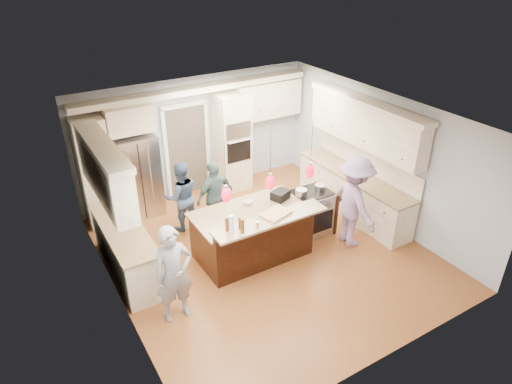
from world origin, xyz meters
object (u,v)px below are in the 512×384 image
at_px(island_range, 311,212).
at_px(person_far_left, 181,197).
at_px(kitchen_island, 252,233).
at_px(refrigerator, 137,176).
at_px(person_bar_end, 174,274).

xyz_separation_m(island_range, person_far_left, (-2.15, 1.45, 0.28)).
height_order(kitchen_island, person_far_left, person_far_left).
relative_size(island_range, person_far_left, 0.62).
relative_size(refrigerator, kitchen_island, 0.86).
distance_m(kitchen_island, person_far_left, 1.72).
bearing_deg(island_range, kitchen_island, -176.90).
bearing_deg(refrigerator, person_far_left, -61.77).
bearing_deg(kitchen_island, person_bar_end, -157.16).
bearing_deg(person_far_left, refrigerator, -54.69).
height_order(kitchen_island, person_bar_end, person_bar_end).
height_order(kitchen_island, island_range, kitchen_island).
xyz_separation_m(person_bar_end, person_far_left, (1.08, 2.30, -0.08)).
height_order(refrigerator, island_range, refrigerator).
bearing_deg(island_range, person_far_left, 146.00).
distance_m(refrigerator, person_far_left, 1.19).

